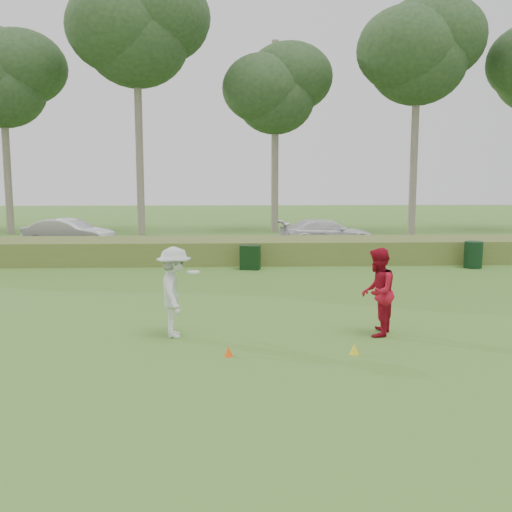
{
  "coord_description": "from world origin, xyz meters",
  "views": [
    {
      "loc": [
        -0.61,
        -10.84,
        3.33
      ],
      "look_at": [
        0.0,
        4.0,
        1.3
      ],
      "focal_mm": 40.0,
      "sensor_mm": 36.0,
      "label": 1
    }
  ],
  "objects_px": {
    "cone_yellow": "(354,349)",
    "car_right": "(327,233)",
    "player_white": "(174,292)",
    "utility_cabinet": "(250,257)",
    "player_red": "(377,292)",
    "cone_orange": "(228,351)",
    "trash_bin": "(473,255)",
    "car_mid": "(69,234)"
  },
  "relations": [
    {
      "from": "trash_bin",
      "to": "cone_orange",
      "type": "bearing_deg",
      "value": -131.27
    },
    {
      "from": "player_white",
      "to": "cone_orange",
      "type": "xyz_separation_m",
      "value": [
        1.14,
        -1.42,
        -0.86
      ]
    },
    {
      "from": "player_red",
      "to": "cone_orange",
      "type": "bearing_deg",
      "value": -44.0
    },
    {
      "from": "player_red",
      "to": "trash_bin",
      "type": "xyz_separation_m",
      "value": [
        5.92,
        9.0,
        -0.44
      ]
    },
    {
      "from": "player_red",
      "to": "cone_orange",
      "type": "xyz_separation_m",
      "value": [
        -3.15,
        -1.34,
        -0.84
      ]
    },
    {
      "from": "cone_yellow",
      "to": "car_right",
      "type": "xyz_separation_m",
      "value": [
        2.17,
        16.45,
        0.62
      ]
    },
    {
      "from": "player_red",
      "to": "cone_yellow",
      "type": "distance_m",
      "value": 1.72
    },
    {
      "from": "trash_bin",
      "to": "car_right",
      "type": "xyz_separation_m",
      "value": [
        -4.5,
        6.15,
        0.23
      ]
    },
    {
      "from": "utility_cabinet",
      "to": "cone_orange",
      "type": "bearing_deg",
      "value": -82.08
    },
    {
      "from": "car_mid",
      "to": "trash_bin",
      "type": "bearing_deg",
      "value": -94.87
    },
    {
      "from": "car_right",
      "to": "utility_cabinet",
      "type": "bearing_deg",
      "value": 141.12
    },
    {
      "from": "player_red",
      "to": "trash_bin",
      "type": "distance_m",
      "value": 10.78
    },
    {
      "from": "cone_orange",
      "to": "car_right",
      "type": "xyz_separation_m",
      "value": [
        4.57,
        16.49,
        0.63
      ]
    },
    {
      "from": "utility_cabinet",
      "to": "trash_bin",
      "type": "height_order",
      "value": "trash_bin"
    },
    {
      "from": "cone_yellow",
      "to": "car_mid",
      "type": "relative_size",
      "value": 0.05
    },
    {
      "from": "player_red",
      "to": "car_right",
      "type": "bearing_deg",
      "value": -162.44
    },
    {
      "from": "utility_cabinet",
      "to": "trash_bin",
      "type": "xyz_separation_m",
      "value": [
        8.35,
        0.03,
        0.05
      ]
    },
    {
      "from": "car_right",
      "to": "cone_yellow",
      "type": "bearing_deg",
      "value": 165.49
    },
    {
      "from": "player_white",
      "to": "utility_cabinet",
      "type": "distance_m",
      "value": 9.09
    },
    {
      "from": "car_right",
      "to": "player_white",
      "type": "bearing_deg",
      "value": 152.25
    },
    {
      "from": "player_red",
      "to": "car_mid",
      "type": "distance_m",
      "value": 18.59
    },
    {
      "from": "trash_bin",
      "to": "cone_yellow",
      "type": "bearing_deg",
      "value": -122.94
    },
    {
      "from": "player_white",
      "to": "player_red",
      "type": "relative_size",
      "value": 1.02
    },
    {
      "from": "player_red",
      "to": "car_right",
      "type": "distance_m",
      "value": 15.21
    },
    {
      "from": "cone_yellow",
      "to": "car_right",
      "type": "distance_m",
      "value": 16.6
    },
    {
      "from": "utility_cabinet",
      "to": "car_right",
      "type": "xyz_separation_m",
      "value": [
        3.85,
        6.18,
        0.28
      ]
    },
    {
      "from": "trash_bin",
      "to": "car_mid",
      "type": "bearing_deg",
      "value": 159.66
    },
    {
      "from": "cone_orange",
      "to": "trash_bin",
      "type": "bearing_deg",
      "value": 48.73
    },
    {
      "from": "player_red",
      "to": "utility_cabinet",
      "type": "bearing_deg",
      "value": -141.94
    },
    {
      "from": "cone_yellow",
      "to": "cone_orange",
      "type": "bearing_deg",
      "value": -179.04
    },
    {
      "from": "player_red",
      "to": "car_right",
      "type": "relative_size",
      "value": 0.41
    },
    {
      "from": "player_red",
      "to": "trash_bin",
      "type": "bearing_deg",
      "value": 169.58
    },
    {
      "from": "player_red",
      "to": "car_mid",
      "type": "bearing_deg",
      "value": -121.78
    },
    {
      "from": "trash_bin",
      "to": "car_mid",
      "type": "height_order",
      "value": "car_mid"
    },
    {
      "from": "car_mid",
      "to": "car_right",
      "type": "bearing_deg",
      "value": -74.65
    },
    {
      "from": "player_red",
      "to": "utility_cabinet",
      "type": "xyz_separation_m",
      "value": [
        -2.42,
        8.96,
        -0.49
      ]
    },
    {
      "from": "car_mid",
      "to": "utility_cabinet",
      "type": "bearing_deg",
      "value": -111.28
    },
    {
      "from": "trash_bin",
      "to": "car_right",
      "type": "relative_size",
      "value": 0.22
    },
    {
      "from": "cone_orange",
      "to": "car_right",
      "type": "height_order",
      "value": "car_right"
    },
    {
      "from": "player_white",
      "to": "utility_cabinet",
      "type": "relative_size",
      "value": 2.15
    },
    {
      "from": "utility_cabinet",
      "to": "trash_bin",
      "type": "relative_size",
      "value": 0.9
    },
    {
      "from": "player_red",
      "to": "utility_cabinet",
      "type": "distance_m",
      "value": 9.3
    }
  ]
}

